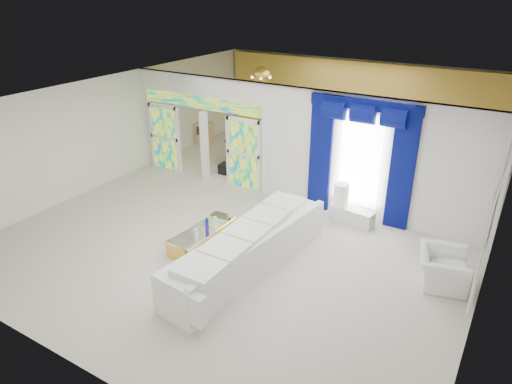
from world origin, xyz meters
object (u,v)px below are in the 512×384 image
Objects in this scene: console_table at (351,215)px; grand_piano at (261,145)px; armchair at (443,268)px; white_sofa at (249,252)px; coffee_table at (204,237)px.

console_table is 0.58× the size of grand_piano.
armchair is 0.54× the size of grand_piano.
console_table is 4.90m from grand_piano.
white_sofa is 3.75m from armchair.
coffee_table is 0.91× the size of grand_piano.
grand_piano is at bearing 147.24° from console_table.
coffee_table is 5.62m from grand_piano.
coffee_table is at bearing 90.73° from armchair.
grand_piano is (-4.12, 2.65, 0.29)m from console_table.
white_sofa is at bearing -109.33° from console_table.
coffee_table is 1.69× the size of armchair.
armchair is (2.37, -1.48, 0.15)m from console_table.
white_sofa is at bearing -65.12° from grand_piano.
coffee_table is at bearing 174.17° from white_sofa.
coffee_table is 1.58× the size of console_table.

